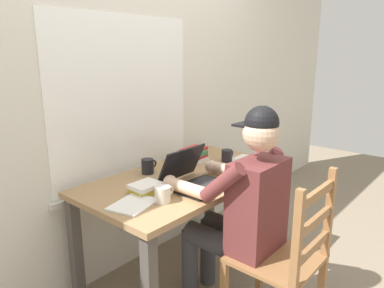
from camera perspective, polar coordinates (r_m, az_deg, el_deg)
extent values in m
plane|color=gray|center=(2.62, -0.58, -20.03)|extent=(8.00, 8.00, 0.00)
cube|color=silver|center=(2.49, -8.57, 10.00)|extent=(6.00, 0.04, 2.60)
cube|color=white|center=(2.40, -10.56, 6.86)|extent=(1.12, 0.01, 1.07)
cube|color=beige|center=(2.53, -9.90, -5.70)|extent=(1.18, 0.06, 0.04)
cube|color=#9E7A51|center=(2.30, -0.62, -5.44)|extent=(1.38, 0.74, 0.03)
cube|color=#4C4742|center=(2.77, 13.51, -10.37)|extent=(0.06, 0.06, 0.69)
cube|color=#4C4742|center=(2.31, -17.99, -15.97)|extent=(0.06, 0.06, 0.69)
cube|color=#4C4742|center=(3.08, 2.82, -7.37)|extent=(0.06, 0.06, 0.69)
cube|color=brown|center=(1.96, 10.41, -9.65)|extent=(0.34, 0.20, 0.50)
sphere|color=#DBB293|center=(1.83, 10.97, 1.71)|extent=(0.19, 0.19, 0.19)
sphere|color=black|center=(1.82, 11.04, 3.31)|extent=(0.17, 0.17, 0.17)
cube|color=black|center=(1.87, 8.75, 3.08)|extent=(0.13, 0.10, 0.01)
cylinder|color=#38383D|center=(2.10, 3.92, -15.34)|extent=(0.13, 0.40, 0.13)
cylinder|color=#38383D|center=(2.23, 6.78, -13.53)|extent=(0.13, 0.40, 0.13)
cylinder|color=#38383D|center=(2.32, -0.34, -18.54)|extent=(0.10, 0.10, 0.44)
cylinder|color=#38383D|center=(2.44, 2.56, -16.78)|extent=(0.10, 0.10, 0.44)
cylinder|color=brown|center=(1.78, 4.85, -6.21)|extent=(0.10, 0.25, 0.24)
cylinder|color=#DBB293|center=(1.95, -0.72, -7.08)|extent=(0.07, 0.28, 0.07)
sphere|color=#DBB293|center=(2.04, -3.49, -6.05)|extent=(0.08, 0.08, 0.08)
cylinder|color=brown|center=(2.10, 11.28, -3.22)|extent=(0.10, 0.25, 0.24)
cylinder|color=#DBB293|center=(2.25, 6.06, -4.22)|extent=(0.07, 0.28, 0.07)
sphere|color=#DBB293|center=(2.32, 3.07, -3.58)|extent=(0.08, 0.08, 0.08)
cube|color=olive|center=(2.03, 13.13, -17.20)|extent=(0.42, 0.42, 0.02)
cube|color=olive|center=(2.36, 10.80, -18.47)|extent=(0.04, 0.04, 0.42)
cube|color=olive|center=(2.01, 21.00, -10.11)|extent=(0.04, 0.04, 0.48)
cube|color=olive|center=(1.68, 16.38, -14.56)|extent=(0.04, 0.04, 0.48)
cube|color=olive|center=(1.90, 18.61, -15.41)|extent=(0.36, 0.02, 0.04)
cube|color=olive|center=(1.83, 18.96, -11.59)|extent=(0.36, 0.02, 0.04)
cube|color=olive|center=(1.78, 19.33, -7.52)|extent=(0.36, 0.02, 0.04)
cube|color=black|center=(2.09, 1.64, -6.82)|extent=(0.33, 0.23, 0.02)
cube|color=#2B2B2D|center=(2.08, 1.65, -6.58)|extent=(0.29, 0.17, 0.00)
cube|color=black|center=(2.15, -1.69, -3.14)|extent=(0.33, 0.10, 0.20)
cube|color=silver|center=(2.15, -1.69, -3.14)|extent=(0.29, 0.08, 0.17)
ellipsoid|color=black|center=(2.23, 6.10, -5.22)|extent=(0.06, 0.10, 0.03)
cylinder|color=silver|center=(1.89, -4.70, -7.99)|extent=(0.08, 0.08, 0.09)
torus|color=silver|center=(1.93, -3.55, -7.42)|extent=(0.05, 0.01, 0.05)
cylinder|color=black|center=(2.34, -7.08, -3.55)|extent=(0.08, 0.08, 0.10)
torus|color=black|center=(2.37, -6.16, -3.15)|extent=(0.05, 0.01, 0.05)
cylinder|color=black|center=(2.59, 5.57, -1.86)|extent=(0.08, 0.08, 0.09)
torus|color=black|center=(2.63, 6.21, -1.53)|extent=(0.05, 0.01, 0.05)
cube|color=white|center=(2.58, 0.46, -2.51)|extent=(0.18, 0.16, 0.03)
cube|color=#BC332D|center=(2.56, 0.49, -2.04)|extent=(0.19, 0.11, 0.02)
cube|color=#38844C|center=(2.56, 0.36, -1.49)|extent=(0.18, 0.14, 0.03)
cube|color=#BC332D|center=(2.56, 0.27, -0.87)|extent=(0.21, 0.13, 0.02)
cube|color=gold|center=(2.05, -7.60, -7.18)|extent=(0.15, 0.14, 0.03)
cube|color=white|center=(2.03, -7.42, -6.56)|extent=(0.17, 0.13, 0.02)
cube|color=white|center=(1.89, -9.37, -9.46)|extent=(0.27, 0.23, 0.01)
cube|color=silver|center=(2.66, 8.21, -2.38)|extent=(0.23, 0.16, 0.00)
cube|color=#7A4293|center=(2.42, 3.94, -4.01)|extent=(0.14, 0.10, 0.00)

